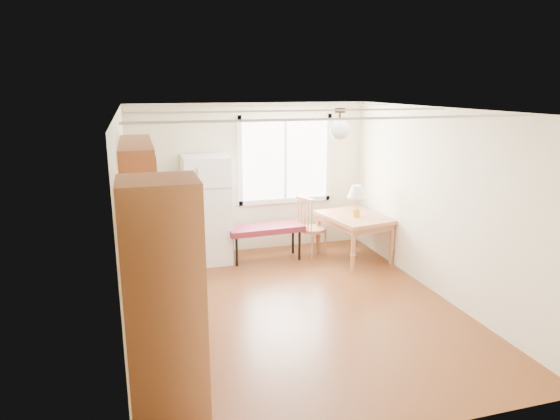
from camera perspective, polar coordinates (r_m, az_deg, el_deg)
name	(u,v)px	position (r m, az deg, el deg)	size (l,w,h in m)	color
room_shell	(297,214)	(6.08, 1.93, -0.44)	(4.60, 5.60, 2.62)	#4E2410
kitchen_run	(157,279)	(5.32, -13.88, -7.65)	(0.65, 3.40, 2.20)	brown
window_unit	(285,159)	(8.51, 0.60, 5.80)	(1.64, 0.05, 1.51)	white
pendant_light	(340,128)	(6.53, 6.82, 9.26)	(0.26, 0.26, 0.40)	black
refrigerator	(207,209)	(8.01, -8.37, 0.06)	(0.71, 0.74, 1.71)	white
bench	(266,230)	(8.06, -1.64, -2.27)	(1.26, 0.53, 0.57)	maroon
dining_table	(354,221)	(8.18, 8.50, -1.29)	(1.07, 1.31, 0.73)	#A1613E
chair	(309,223)	(8.21, 3.30, -1.48)	(0.49, 0.49, 1.00)	#A1613E
table_lamp	(357,194)	(7.98, 8.76, 1.81)	(0.29, 0.29, 0.51)	gold
coffee_maker	(156,265)	(5.13, -13.99, -6.12)	(0.20, 0.25, 0.37)	black
kettle	(152,258)	(5.42, -14.39, -5.37)	(0.14, 0.14, 0.26)	red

